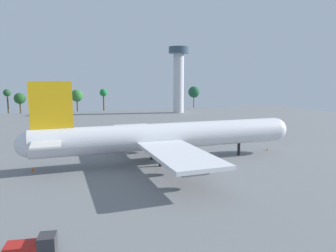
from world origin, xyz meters
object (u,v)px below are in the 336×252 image
object	(u,v)px
pushback_tractor	(147,134)
safety_cone_nose	(268,149)
cargo_airplane	(166,136)
cargo_loader	(34,246)
safety_cone_tail	(33,169)
control_tower	(179,74)

from	to	relation	value
pushback_tractor	safety_cone_nose	distance (m)	38.04
cargo_airplane	cargo_loader	world-z (taller)	cargo_airplane
safety_cone_tail	cargo_loader	bearing A→B (deg)	-86.52
control_tower	pushback_tractor	bearing A→B (deg)	-118.85
cargo_loader	pushback_tractor	size ratio (longest dim) A/B	1.12
cargo_airplane	cargo_loader	distance (m)	41.65
cargo_airplane	safety_cone_tail	world-z (taller)	cargo_airplane
cargo_loader	safety_cone_tail	distance (m)	34.26
control_tower	safety_cone_tail	bearing A→B (deg)	-125.78
pushback_tractor	safety_cone_tail	bearing A→B (deg)	-138.77
cargo_loader	control_tower	size ratio (longest dim) A/B	0.15
safety_cone_tail	control_tower	bearing A→B (deg)	54.22
cargo_loader	safety_cone_tail	world-z (taller)	cargo_loader
cargo_airplane	control_tower	xyz separation A→B (m)	(42.92, 100.95, 15.95)
cargo_loader	safety_cone_tail	bearing A→B (deg)	93.48
cargo_airplane	safety_cone_tail	xyz separation A→B (m)	(-28.28, 2.17, -5.44)
cargo_airplane	control_tower	size ratio (longest dim) A/B	1.73
pushback_tractor	control_tower	size ratio (longest dim) A/B	0.13
safety_cone_nose	safety_cone_tail	xyz separation A→B (m)	(-57.29, 0.36, 0.05)
cargo_airplane	cargo_loader	xyz separation A→B (m)	(-26.20, -32.03, -4.79)
cargo_airplane	control_tower	bearing A→B (deg)	66.97
pushback_tractor	safety_cone_tail	distance (m)	43.13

